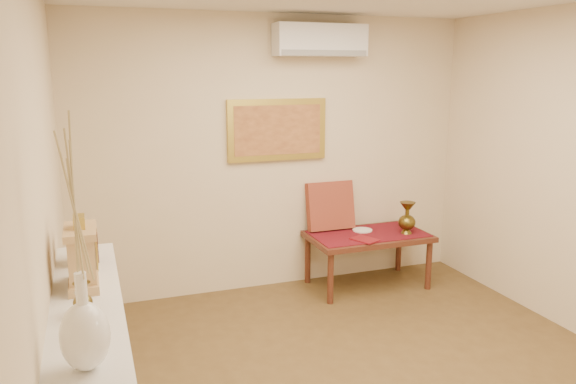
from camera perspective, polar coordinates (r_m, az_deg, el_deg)
name	(u,v)px	position (r m, az deg, el deg)	size (l,w,h in m)	color
wall_back	(276,155)	(5.57, -1.18, 3.80)	(4.00, 0.02, 2.70)	beige
wall_left	(43,237)	(3.09, -23.63, -4.18)	(0.02, 4.50, 2.70)	beige
white_vase	(78,246)	(2.33, -20.59, -5.19)	(0.20, 0.20, 1.05)	white
candlestick	(82,313)	(2.80, -20.19, -11.42)	(0.10, 0.10, 0.20)	silver
brass_urn_small	(82,294)	(3.00, -20.18, -9.68)	(0.10, 0.10, 0.22)	brown
table_cloth	(368,234)	(5.74, 8.14, -4.22)	(1.14, 0.59, 0.01)	maroon
brass_urn_tall	(407,214)	(5.76, 12.02, -2.22)	(0.18, 0.18, 0.40)	brown
plate	(362,230)	(5.82, 7.57, -3.86)	(0.20, 0.20, 0.01)	white
menu	(365,239)	(5.51, 7.81, -4.80)	(0.18, 0.25, 0.01)	maroon
cushion	(330,206)	(5.79, 4.31, -1.40)	(0.50, 0.10, 0.50)	maroon
display_ledge	(92,384)	(3.41, -19.26, -17.95)	(0.37, 2.02, 0.98)	silver
mantel_clock	(82,256)	(3.35, -20.16, -6.14)	(0.17, 0.36, 0.41)	tan
wooden_chest	(85,244)	(3.76, -19.94, -4.96)	(0.16, 0.21, 0.24)	tan
low_table	(368,240)	(5.76, 8.12, -4.88)	(1.20, 0.70, 0.55)	#532719
painting	(277,130)	(5.51, -1.10, 6.33)	(1.00, 0.06, 0.60)	#B19939
ac_unit	(320,40)	(5.53, 3.29, 15.14)	(0.90, 0.25, 0.30)	silver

